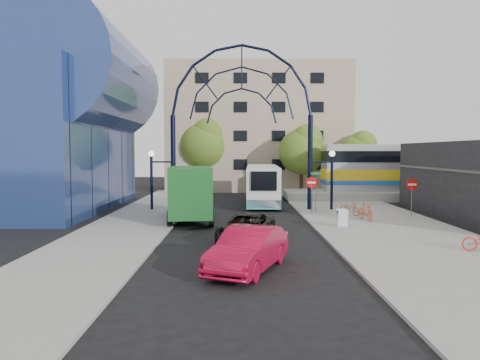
{
  "coord_description": "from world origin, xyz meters",
  "views": [
    {
      "loc": [
        -0.3,
        -20.12,
        4.36
      ],
      "look_at": [
        -0.17,
        6.0,
        2.76
      ],
      "focal_mm": 35.0,
      "sensor_mm": 36.0,
      "label": 1
    }
  ],
  "objects_px": {
    "stop_sign": "(311,186)",
    "green_truck": "(190,194)",
    "train_car": "(462,168)",
    "bike_near_b": "(366,211)",
    "tree_north_c": "(358,152)",
    "tree_north_a": "(303,149)",
    "sandwich_board": "(342,216)",
    "gateway_arch": "(242,93)",
    "street_name_sign": "(316,183)",
    "black_suv": "(246,228)",
    "bike_near_a": "(350,208)",
    "do_not_enter_sign": "(412,188)",
    "tree_north_b": "(204,143)",
    "red_sedan": "(248,249)",
    "city_bus": "(262,184)"
  },
  "relations": [
    {
      "from": "green_truck",
      "to": "bike_near_a",
      "type": "xyz_separation_m",
      "value": [
        10.42,
        2.21,
        -1.13
      ]
    },
    {
      "from": "sandwich_board",
      "to": "red_sedan",
      "type": "height_order",
      "value": "red_sedan"
    },
    {
      "from": "sandwich_board",
      "to": "tree_north_c",
      "type": "bearing_deg",
      "value": 73.45
    },
    {
      "from": "black_suv",
      "to": "bike_near_a",
      "type": "height_order",
      "value": "black_suv"
    },
    {
      "from": "tree_north_a",
      "to": "street_name_sign",
      "type": "bearing_deg",
      "value": -93.96
    },
    {
      "from": "black_suv",
      "to": "bike_near_a",
      "type": "xyz_separation_m",
      "value": [
        7.07,
        8.6,
        -0.09
      ]
    },
    {
      "from": "gateway_arch",
      "to": "city_bus",
      "type": "height_order",
      "value": "gateway_arch"
    },
    {
      "from": "train_car",
      "to": "tree_north_a",
      "type": "distance_m",
      "value": 14.52
    },
    {
      "from": "black_suv",
      "to": "bike_near_b",
      "type": "distance_m",
      "value": 9.69
    },
    {
      "from": "gateway_arch",
      "to": "street_name_sign",
      "type": "xyz_separation_m",
      "value": [
        5.2,
        -1.4,
        -6.43
      ]
    },
    {
      "from": "tree_north_b",
      "to": "street_name_sign",
      "type": "bearing_deg",
      "value": -62.35
    },
    {
      "from": "sandwich_board",
      "to": "black_suv",
      "type": "relative_size",
      "value": 0.2
    },
    {
      "from": "bike_near_a",
      "to": "green_truck",
      "type": "bearing_deg",
      "value": 161.01
    },
    {
      "from": "sandwich_board",
      "to": "train_car",
      "type": "relative_size",
      "value": 0.04
    },
    {
      "from": "tree_north_c",
      "to": "black_suv",
      "type": "distance_m",
      "value": 28.54
    },
    {
      "from": "train_car",
      "to": "bike_near_b",
      "type": "distance_m",
      "value": 18.5
    },
    {
      "from": "stop_sign",
      "to": "bike_near_a",
      "type": "bearing_deg",
      "value": -24.88
    },
    {
      "from": "stop_sign",
      "to": "bike_near_b",
      "type": "xyz_separation_m",
      "value": [
        2.8,
        -3.55,
        -1.32
      ]
    },
    {
      "from": "tree_north_b",
      "to": "red_sedan",
      "type": "distance_m",
      "value": 33.74
    },
    {
      "from": "red_sedan",
      "to": "tree_north_a",
      "type": "bearing_deg",
      "value": 99.95
    },
    {
      "from": "train_car",
      "to": "tree_north_a",
      "type": "bearing_deg",
      "value": 164.2
    },
    {
      "from": "stop_sign",
      "to": "tree_north_a",
      "type": "xyz_separation_m",
      "value": [
        1.32,
        13.93,
        2.61
      ]
    },
    {
      "from": "sandwich_board",
      "to": "green_truck",
      "type": "xyz_separation_m",
      "value": [
        -8.83,
        2.71,
        0.97
      ]
    },
    {
      "from": "stop_sign",
      "to": "green_truck",
      "type": "bearing_deg",
      "value": -157.57
    },
    {
      "from": "black_suv",
      "to": "stop_sign",
      "type": "bearing_deg",
      "value": 77.06
    },
    {
      "from": "stop_sign",
      "to": "gateway_arch",
      "type": "bearing_deg",
      "value": 157.37
    },
    {
      "from": "tree_north_c",
      "to": "red_sedan",
      "type": "relative_size",
      "value": 1.35
    },
    {
      "from": "do_not_enter_sign",
      "to": "tree_north_b",
      "type": "distance_m",
      "value": 25.09
    },
    {
      "from": "gateway_arch",
      "to": "bike_near_b",
      "type": "xyz_separation_m",
      "value": [
        7.6,
        -5.55,
        -7.88
      ]
    },
    {
      "from": "do_not_enter_sign",
      "to": "street_name_sign",
      "type": "height_order",
      "value": "street_name_sign"
    },
    {
      "from": "black_suv",
      "to": "do_not_enter_sign",
      "type": "bearing_deg",
      "value": 48.12
    },
    {
      "from": "street_name_sign",
      "to": "green_truck",
      "type": "distance_m",
      "value": 9.3
    },
    {
      "from": "tree_north_a",
      "to": "sandwich_board",
      "type": "bearing_deg",
      "value": -91.5
    },
    {
      "from": "stop_sign",
      "to": "sandwich_board",
      "type": "distance_m",
      "value": 6.2
    },
    {
      "from": "do_not_enter_sign",
      "to": "bike_near_a",
      "type": "bearing_deg",
      "value": 166.83
    },
    {
      "from": "city_bus",
      "to": "bike_near_a",
      "type": "distance_m",
      "value": 9.71
    },
    {
      "from": "gateway_arch",
      "to": "tree_north_a",
      "type": "height_order",
      "value": "gateway_arch"
    },
    {
      "from": "tree_north_c",
      "to": "tree_north_a",
      "type": "bearing_deg",
      "value": -161.56
    },
    {
      "from": "train_car",
      "to": "green_truck",
      "type": "bearing_deg",
      "value": -150.18
    },
    {
      "from": "stop_sign",
      "to": "red_sedan",
      "type": "distance_m",
      "value": 16.03
    },
    {
      "from": "do_not_enter_sign",
      "to": "train_car",
      "type": "xyz_separation_m",
      "value": [
        9.0,
        12.0,
        0.93
      ]
    },
    {
      "from": "tree_north_a",
      "to": "red_sedan",
      "type": "relative_size",
      "value": 1.45
    },
    {
      "from": "stop_sign",
      "to": "tree_north_b",
      "type": "relative_size",
      "value": 0.31
    },
    {
      "from": "gateway_arch",
      "to": "sandwich_board",
      "type": "bearing_deg",
      "value": -55.09
    },
    {
      "from": "street_name_sign",
      "to": "city_bus",
      "type": "height_order",
      "value": "city_bus"
    },
    {
      "from": "bike_near_b",
      "to": "stop_sign",
      "type": "bearing_deg",
      "value": 116.28
    },
    {
      "from": "street_name_sign",
      "to": "tree_north_a",
      "type": "relative_size",
      "value": 0.4
    },
    {
      "from": "gateway_arch",
      "to": "red_sedan",
      "type": "relative_size",
      "value": 2.82
    },
    {
      "from": "gateway_arch",
      "to": "street_name_sign",
      "type": "relative_size",
      "value": 4.87
    },
    {
      "from": "gateway_arch",
      "to": "stop_sign",
      "type": "height_order",
      "value": "gateway_arch"
    }
  ]
}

